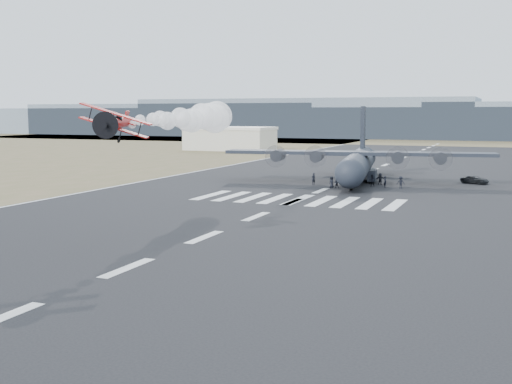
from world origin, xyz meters
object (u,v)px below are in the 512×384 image
Objects in this scene: crew_a at (385,182)px; crew_c at (401,182)px; hangar_left at (230,138)px; aerobatic_biplane at (115,123)px; crew_g at (313,179)px; crew_h at (372,180)px; support_vehicle at (475,180)px; crew_b at (336,182)px; crew_d at (347,180)px; crew_e at (332,182)px; crew_f at (380,179)px; transport_aircraft at (358,162)px.

crew_c is (2.26, -0.25, 0.04)m from crew_a.
hangar_left is 134.41m from aerobatic_biplane.
aerobatic_biplane is at bearing 28.77° from crew_g.
hangar_left is at bearing -89.79° from crew_h.
support_vehicle is 22.71m from crew_b.
crew_c is at bearing 163.76° from support_vehicle.
aerobatic_biplane is at bearing 137.44° from crew_a.
crew_h is (3.62, 0.16, 0.06)m from crew_d.
crew_h reaches higher than crew_g.
crew_g is (-13.12, 0.53, -0.01)m from crew_c.
aerobatic_biplane reaches higher than crew_h.
crew_e is at bearing -40.89° from crew_b.
crew_g is 8.73m from crew_h.
crew_g is at bearing 2.37° from crew_d.
crew_e is (-7.12, -3.08, -0.01)m from crew_a.
transport_aircraft is at bearing 98.70° from crew_f.
crew_d is at bearing 73.64° from aerobatic_biplane.
support_vehicle is 16.79m from crew_h.
crew_h is at bearing 126.67° from crew_g.
crew_h reaches higher than crew_a.
aerobatic_biplane reaches higher than crew_c.
crew_g is at bearing 156.17° from crew_f.
crew_b is 0.93× the size of crew_h.
support_vehicle is (17.35, 3.60, -2.47)m from transport_aircraft.
crew_e is at bearing 150.87° from support_vehicle.
crew_f is at bearing -5.58° from crew_a.
hangar_left is 96.97m from crew_b.
hangar_left reaches higher than crew_g.
crew_h is at bearing 69.59° from aerobatic_biplane.
crew_e is at bearing -107.48° from transport_aircraft.
crew_c reaches higher than crew_a.
support_vehicle is 2.53× the size of crew_e.
transport_aircraft is at bearing 173.12° from crew_g.
crew_f is 1.02× the size of crew_g.
hangar_left is at bearing 161.92° from crew_e.
crew_a is 1.02× the size of crew_e.
transport_aircraft is 24.82× the size of crew_e.
crew_e is 0.94× the size of crew_f.
aerobatic_biplane is (46.48, -125.95, 6.55)m from hangar_left.
aerobatic_biplane is at bearing 47.28° from crew_b.
crew_g is 1.00× the size of crew_h.
transport_aircraft is 25.50× the size of crew_d.
crew_c is (7.90, -7.14, -2.18)m from transport_aircraft.
crew_e is (-18.84, -13.56, 0.25)m from support_vehicle.
transport_aircraft is 10.87m from crew_c.
transport_aircraft is at bearing -95.82° from crew_h.
crew_d is (-17.51, -9.58, 0.22)m from support_vehicle.
crew_f reaches higher than crew_e.
crew_a is 7.76m from crew_e.
crew_e reaches higher than crew_b.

